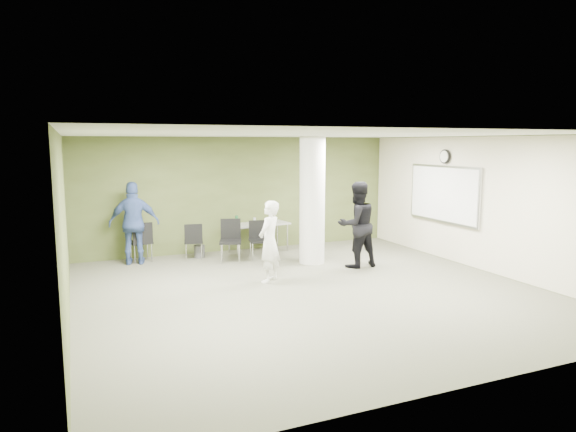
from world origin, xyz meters
name	(u,v)px	position (x,y,z in m)	size (l,w,h in m)	color
floor	(310,291)	(0.00, 0.00, 0.00)	(8.00, 8.00, 0.00)	#525141
ceiling	(311,134)	(0.00, 0.00, 2.80)	(8.00, 8.00, 0.00)	white
wall_back	(241,194)	(0.00, 4.00, 1.40)	(8.00, 0.02, 2.80)	#465126
wall_left	(64,229)	(-4.00, 0.00, 1.40)	(0.02, 8.00, 2.80)	#465126
wall_right_cream	(485,204)	(4.00, 0.00, 1.40)	(0.02, 8.00, 2.80)	beige
column	(312,200)	(1.00, 2.00, 1.40)	(0.56, 0.56, 2.80)	silver
whiteboard	(443,194)	(3.92, 1.20, 1.50)	(0.05, 2.30, 1.30)	silver
wall_clock	(445,157)	(3.92, 1.20, 2.35)	(0.06, 0.32, 0.32)	black
folding_table	(258,225)	(0.27, 3.54, 0.66)	(1.55, 0.82, 0.96)	#999893
wastebasket	(199,251)	(-1.20, 3.48, 0.15)	(0.25, 0.25, 0.29)	#4C4C4C
chair_back_left	(142,239)	(-2.49, 3.52, 0.53)	(0.50, 0.50, 0.91)	black
chair_back_right	(194,239)	(-1.36, 3.32, 0.49)	(0.50, 0.50, 0.84)	black
chair_table_left	(231,237)	(-0.63, 2.85, 0.56)	(0.60, 0.60, 0.95)	black
chair_table_right	(259,237)	(0.06, 2.90, 0.51)	(0.51, 0.51, 0.87)	black
woman_white	(269,242)	(-0.44, 0.87, 0.79)	(0.57, 0.38, 1.57)	white
man_black	(357,225)	(1.72, 1.28, 0.92)	(0.90, 0.70, 1.84)	black
man_blue	(134,223)	(-2.65, 3.40, 0.91)	(1.07, 0.45, 1.82)	#39508D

